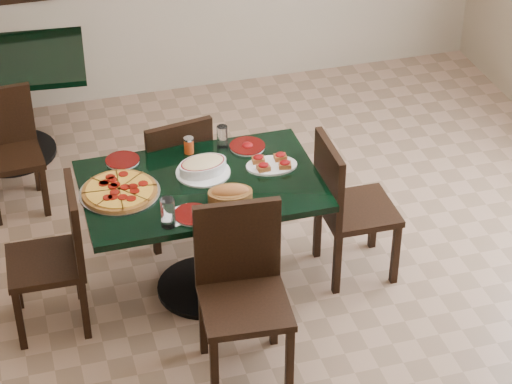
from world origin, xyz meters
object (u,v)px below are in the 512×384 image
object	(u,v)px
main_table	(202,210)
chair_far	(175,172)
bruschetta_platter	(272,163)
chair_near	(242,283)
lasagna_casserole	(203,166)
back_chair_near	(9,144)
pepperoni_pizza	(120,191)
chair_right	(345,202)
back_table	(1,89)
chair_left	(59,251)
bread_basket	(230,194)

from	to	relation	value
main_table	chair_far	distance (m)	0.55
chair_far	bruschetta_platter	world-z (taller)	chair_far
chair_near	lasagna_casserole	distance (m)	0.77
back_chair_near	pepperoni_pizza	distance (m)	1.36
main_table	chair_right	size ratio (longest dim) A/B	1.45
chair_near	back_chair_near	bearing A→B (deg)	123.93
main_table	back_table	xyz separation A→B (m)	(-0.97, 1.83, -0.04)
chair_left	pepperoni_pizza	bearing A→B (deg)	101.20
chair_far	main_table	bearing A→B (deg)	84.61
main_table	lasagna_casserole	world-z (taller)	lasagna_casserole
pepperoni_pizza	lasagna_casserole	size ratio (longest dim) A/B	1.44
back_chair_near	pepperoni_pizza	xyz separation A→B (m)	(0.53, -1.21, 0.33)
chair_far	pepperoni_pizza	xyz separation A→B (m)	(-0.40, -0.52, 0.28)
main_table	chair_left	world-z (taller)	chair_left
main_table	chair_left	size ratio (longest dim) A/B	1.49
bread_basket	bruschetta_platter	world-z (taller)	bread_basket
chair_right	pepperoni_pizza	world-z (taller)	chair_right
chair_right	bread_basket	size ratio (longest dim) A/B	3.47
chair_near	bread_basket	size ratio (longest dim) A/B	3.68
pepperoni_pizza	bread_basket	bearing A→B (deg)	-22.35
main_table	back_chair_near	world-z (taller)	back_chair_near
chair_right	chair_left	size ratio (longest dim) A/B	1.03
chair_far	lasagna_casserole	size ratio (longest dim) A/B	2.89
lasagna_casserole	chair_left	bearing A→B (deg)	178.51
chair_far	bread_basket	size ratio (longest dim) A/B	3.38
chair_right	bruschetta_platter	distance (m)	0.50
lasagna_casserole	bruschetta_platter	xyz separation A→B (m)	(0.38, -0.04, -0.02)
bruschetta_platter	main_table	bearing A→B (deg)	-167.43
main_table	back_table	bearing A→B (deg)	117.85
chair_near	back_chair_near	world-z (taller)	chair_near
chair_right	back_chair_near	bearing A→B (deg)	55.31
pepperoni_pizza	bread_basket	world-z (taller)	bread_basket
bread_basket	chair_left	bearing A→B (deg)	177.62
pepperoni_pizza	bruschetta_platter	xyz separation A→B (m)	(0.86, 0.03, 0.01)
bread_basket	bruschetta_platter	distance (m)	0.40
back_chair_near	bruschetta_platter	world-z (taller)	bruschetta_platter
chair_near	chair_left	bearing A→B (deg)	150.58
chair_right	bruschetta_platter	world-z (taller)	chair_right
chair_near	chair_right	xyz separation A→B (m)	(0.77, 0.58, -0.03)
main_table	chair_far	xyz separation A→B (m)	(-0.04, 0.54, -0.08)
bruschetta_platter	chair_left	bearing A→B (deg)	-169.78
bread_basket	main_table	bearing A→B (deg)	125.47
pepperoni_pizza	chair_near	bearing A→B (deg)	-52.63
main_table	back_chair_near	xyz separation A→B (m)	(-0.98, 1.23, -0.13)
chair_left	bread_basket	size ratio (longest dim) A/B	3.37
chair_far	chair_left	xyz separation A→B (m)	(-0.76, -0.58, -0.00)
main_table	chair_right	distance (m)	0.83
back_table	lasagna_casserole	size ratio (longest dim) A/B	4.05
back_chair_near	bread_basket	xyz separation A→B (m)	(1.09, -1.44, 0.35)
bread_basket	lasagna_casserole	bearing A→B (deg)	112.24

